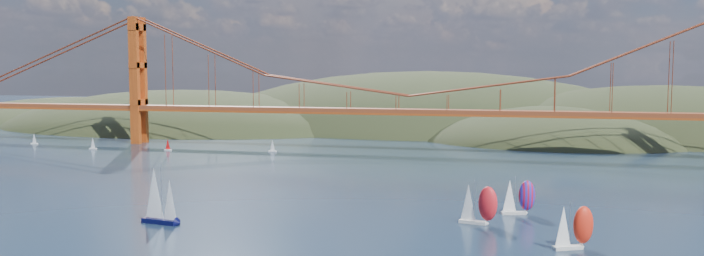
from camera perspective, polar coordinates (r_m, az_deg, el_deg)
name	(u,v)px	position (r m, az deg, el deg)	size (l,w,h in m)	color
headlands	(525,155)	(369.51, 14.17, -2.19)	(725.00, 225.00, 96.00)	black
bridge	(406,70)	(272.19, 4.49, 4.84)	(552.00, 12.00, 55.00)	brown
sloop_navy	(159,196)	(152.46, -15.77, -5.48)	(8.87, 5.50, 13.31)	black
racer_0	(478,204)	(148.73, 10.39, -6.19)	(8.38, 4.45, 9.40)	silver
racer_1	(573,226)	(133.01, 17.88, -7.78)	(7.99, 5.89, 9.00)	silver
racer_rwb	(518,196)	(160.38, 13.62, -5.54)	(7.84, 4.59, 8.79)	silver
distant_boat_0	(34,139)	(327.53, -24.91, -0.81)	(3.00, 2.00, 4.70)	silver
distant_boat_1	(93,143)	(298.60, -20.74, -1.19)	(3.00, 2.00, 4.70)	silver
distant_boat_2	(168,144)	(284.54, -15.06, -1.33)	(3.00, 2.00, 4.70)	silver
distant_boat_3	(272,146)	(271.82, -6.63, -1.48)	(3.00, 2.00, 4.70)	silver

